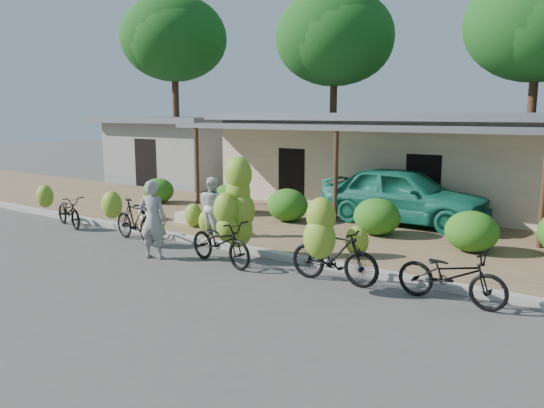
{
  "coord_description": "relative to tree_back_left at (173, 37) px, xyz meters",
  "views": [
    {
      "loc": [
        7.45,
        -7.85,
        3.33
      ],
      "look_at": [
        0.31,
        2.34,
        1.2
      ],
      "focal_mm": 35.0,
      "sensor_mm": 36.0,
      "label": 1
    }
  ],
  "objects": [
    {
      "name": "sidewalk",
      "position": [
        13.69,
        -8.11,
        -7.29
      ],
      "size": [
        60.0,
        6.0,
        0.12
      ],
      "primitive_type": "cube",
      "color": "#91714E",
      "rests_on": "ground"
    },
    {
      "name": "shop_grey",
      "position": [
        2.69,
        -2.12,
        -5.74
      ],
      "size": [
        7.0,
        6.0,
        3.15
      ],
      "color": "gray",
      "rests_on": "ground"
    },
    {
      "name": "hedge_2",
      "position": [
        12.52,
        -7.85,
        -6.74
      ],
      "size": [
        1.26,
        1.14,
        0.99
      ],
      "primitive_type": "ellipsoid",
      "color": "#2A6016",
      "rests_on": "sidewalk"
    },
    {
      "name": "ground",
      "position": [
        13.69,
        -13.11,
        -7.35
      ],
      "size": [
        100.0,
        100.0,
        0.0
      ],
      "primitive_type": "plane",
      "color": "#4B4846",
      "rests_on": "ground"
    },
    {
      "name": "sack_far",
      "position": [
        8.86,
        -9.99,
        -7.09
      ],
      "size": [
        0.82,
        0.54,
        0.28
      ],
      "primitive_type": "cube",
      "rotation": [
        0.0,
        0.0,
        -0.22
      ],
      "color": "silver",
      "rests_on": "sidewalk"
    },
    {
      "name": "hedge_1",
      "position": [
        10.27,
        -7.84,
        -6.75
      ],
      "size": [
        1.23,
        1.11,
        0.96
      ],
      "primitive_type": "ellipsoid",
      "color": "#2A6016",
      "rests_on": "sidewalk"
    },
    {
      "name": "teal_van",
      "position": [
        15.47,
        -6.11,
        -6.39
      ],
      "size": [
        4.93,
        2.01,
        1.68
      ],
      "primitive_type": "imported",
      "rotation": [
        0.0,
        0.0,
        1.57
      ],
      "color": "#1A775E",
      "rests_on": "sidewalk"
    },
    {
      "name": "tree_far_center",
      "position": [
        8.0,
        3.0,
        -0.26
      ],
      "size": [
        5.91,
        5.85,
        9.33
      ],
      "color": "#513320",
      "rests_on": "ground"
    },
    {
      "name": "bike_far_right",
      "position": [
        18.57,
        -11.77,
        -6.84
      ],
      "size": [
        1.97,
        0.75,
        1.02
      ],
      "rotation": [
        0.0,
        0.0,
        1.54
      ],
      "color": "black",
      "rests_on": "ground"
    },
    {
      "name": "hedge_4",
      "position": [
        18.02,
        -8.35,
        -6.75
      ],
      "size": [
        1.24,
        1.11,
        0.97
      ],
      "primitive_type": "ellipsoid",
      "color": "#2A6016",
      "rests_on": "sidewalk"
    },
    {
      "name": "tree_center_right",
      "position": [
        17.0,
        3.5,
        -0.35
      ],
      "size": [
        5.89,
        5.83,
        9.24
      ],
      "color": "#513320",
      "rests_on": "ground"
    },
    {
      "name": "bike_center",
      "position": [
        13.66,
        -11.97,
        -6.44
      ],
      "size": [
        2.03,
        1.36,
        2.39
      ],
      "rotation": [
        0.0,
        0.0,
        1.4
      ],
      "color": "black",
      "rests_on": "ground"
    },
    {
      "name": "sack_near",
      "position": [
        10.29,
        -9.74,
        -7.08
      ],
      "size": [
        0.87,
        0.45,
        0.3
      ],
      "primitive_type": "cube",
      "rotation": [
        0.0,
        0.0,
        0.06
      ],
      "color": "silver",
      "rests_on": "sidewalk"
    },
    {
      "name": "vendor",
      "position": [
        12.04,
        -12.75,
        -6.43
      ],
      "size": [
        0.78,
        0.64,
        1.84
      ],
      "primitive_type": "imported",
      "rotation": [
        0.0,
        0.0,
        3.48
      ],
      "color": "gray",
      "rests_on": "ground"
    },
    {
      "name": "shop_main",
      "position": [
        13.69,
        -2.18,
        -5.63
      ],
      "size": [
        13.0,
        8.5,
        3.35
      ],
      "color": "beige",
      "rests_on": "ground"
    },
    {
      "name": "loose_banana_c",
      "position": [
        15.98,
        -10.23,
        -6.89
      ],
      "size": [
        0.55,
        0.47,
        0.69
      ],
      "primitive_type": "ellipsoid",
      "color": "#98AD2B",
      "rests_on": "sidewalk"
    },
    {
      "name": "bike_far_left",
      "position": [
        7.29,
        -11.84,
        -6.82
      ],
      "size": [
        1.87,
        1.39,
        1.31
      ],
      "rotation": [
        0.0,
        0.0,
        1.29
      ],
      "color": "black",
      "rests_on": "ground"
    },
    {
      "name": "loose_banana_a",
      "position": [
        10.77,
        -10.08,
        -6.89
      ],
      "size": [
        0.54,
        0.46,
        0.68
      ],
      "primitive_type": "ellipsoid",
      "color": "#98AD2B",
      "rests_on": "sidewalk"
    },
    {
      "name": "bike_left",
      "position": [
        10.38,
        -11.97,
        -6.72
      ],
      "size": [
        1.92,
        1.29,
        1.41
      ],
      "rotation": [
        0.0,
        0.0,
        1.41
      ],
      "color": "black",
      "rests_on": "ground"
    },
    {
      "name": "hedge_3",
      "position": [
        15.48,
        -8.0,
        -6.74
      ],
      "size": [
        1.26,
        1.14,
        0.99
      ],
      "primitive_type": "ellipsoid",
      "color": "#2A6016",
      "rests_on": "sidewalk"
    },
    {
      "name": "hedge_0",
      "position": [
        6.85,
        -7.74,
        -6.78
      ],
      "size": [
        1.15,
        1.03,
        0.9
      ],
      "primitive_type": "ellipsoid",
      "color": "#2A6016",
      "rests_on": "sidewalk"
    },
    {
      "name": "tree_back_left",
      "position": [
        0.0,
        0.0,
        0.0
      ],
      "size": [
        5.71,
        5.63,
        9.51
      ],
      "color": "#513320",
      "rests_on": "ground"
    },
    {
      "name": "loose_banana_b",
      "position": [
        11.6,
        -10.42,
        -6.92
      ],
      "size": [
        0.5,
        0.43,
        0.63
      ],
      "primitive_type": "ellipsoid",
      "color": "#98AD2B",
      "rests_on": "sidewalk"
    },
    {
      "name": "curb",
      "position": [
        13.69,
        -11.11,
        -7.28
      ],
      "size": [
        60.0,
        0.25,
        0.15
      ],
      "primitive_type": "cube",
      "color": "#A8A399",
      "rests_on": "ground"
    },
    {
      "name": "bike_right",
      "position": [
        16.34,
        -12.14,
        -6.6
      ],
      "size": [
        1.91,
        1.23,
        1.81
      ],
      "rotation": [
        0.0,
        0.0,
        1.62
      ],
      "color": "black",
      "rests_on": "ground"
    },
    {
      "name": "bystander",
      "position": [
        11.88,
        -10.51,
        -6.45
      ],
      "size": [
        0.83,
        0.68,
        1.56
      ],
      "primitive_type": "imported",
      "rotation": [
        0.0,
        0.0,
        3.02
      ],
      "color": "white",
      "rests_on": "sidewalk"
    }
  ]
}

